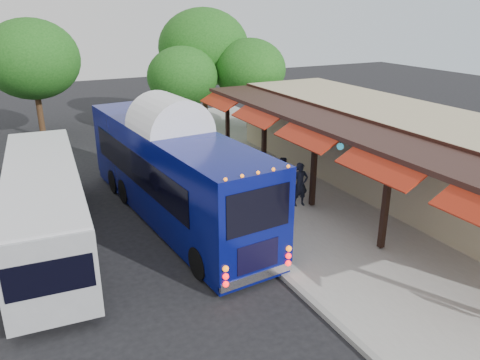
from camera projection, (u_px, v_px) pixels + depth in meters
ground at (284, 280)px, 14.12m from camera, size 90.00×90.00×0.00m
sidewalk at (336, 203)px, 19.55m from camera, size 10.00×40.00×0.15m
curb at (229, 226)px, 17.47m from camera, size 0.20×40.00×0.16m
station_shelter at (401, 151)px, 20.35m from camera, size 8.15×20.00×3.60m
coach_bus at (172, 168)px, 17.70m from camera, size 3.54×12.07×3.81m
city_bus at (45, 204)px, 15.67m from camera, size 2.99×10.64×2.82m
ped_a at (300, 184)px, 18.81m from camera, size 0.72×0.54×1.80m
ped_b at (282, 176)px, 20.03m from camera, size 0.96×0.86×1.64m
ped_c at (221, 184)px, 18.96m from camera, size 1.02×0.98×1.70m
ped_d at (275, 196)px, 17.87m from camera, size 1.12×0.72×1.64m
tree_left at (183, 77)px, 28.86m from camera, size 4.36×4.36×5.58m
tree_mid at (204, 48)px, 31.43m from camera, size 6.08×6.08×7.78m
tree_right at (250, 70)px, 30.11m from camera, size 4.65×4.65×5.96m
tree_far at (32, 59)px, 28.03m from camera, size 5.64×5.64×7.22m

